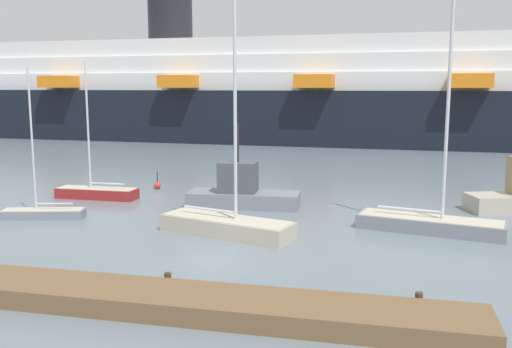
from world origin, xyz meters
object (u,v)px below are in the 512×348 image
Objects in this scene: sailboat_0 at (430,220)px; cruise_ship at (324,94)px; sailboat_1 at (43,211)px; fishing_boat_0 at (242,192)px; channel_buoy_0 at (157,185)px; sailboat_2 at (97,191)px; sailboat_3 at (227,223)px.

cruise_ship is at bearing 115.20° from sailboat_0.
cruise_ship is (10.40, 48.14, 5.77)m from sailboat_1.
sailboat_1 is 11.43m from fishing_boat_0.
channel_buoy_0 is 39.50m from cruise_ship.
sailboat_1 is (-20.83, -1.75, -0.23)m from sailboat_0.
sailboat_2 is at bearing -106.51° from sailboat_1.
cruise_ship reaches higher than sailboat_1.
sailboat_0 is at bearing 157.59° from fishing_boat_0.
sailboat_1 is 6.58× the size of channel_buoy_0.
sailboat_1 is at bearing 88.03° from sailboat_2.
sailboat_2 is 9.92m from fishing_boat_0.
sailboat_3 is 9.71× the size of channel_buoy_0.
sailboat_0 is 20.91m from sailboat_1.
cruise_ship is (0.34, 42.74, 5.24)m from fishing_boat_0.
sailboat_2 is (-20.67, 4.00, -0.17)m from sailboat_0.
sailboat_1 is at bearing -105.24° from channel_buoy_0.
sailboat_2 is 1.29× the size of fishing_boat_0.
sailboat_0 is 21.06m from sailboat_2.
sailboat_3 reaches higher than fishing_boat_0.
sailboat_1 is at bearing -162.66° from sailboat_0.
sailboat_0 is 1.13× the size of sailboat_3.
sailboat_2 is at bearing -178.43° from sailboat_0.
sailboat_2 is 0.07× the size of cruise_ship.
sailboat_3 is at bearing -52.98° from channel_buoy_0.
sailboat_0 is 47.86m from cruise_ship.
sailboat_2 is 12.82m from sailboat_3.
channel_buoy_0 is at bearing 143.64° from sailboat_3.
sailboat_2 is (0.16, 5.76, 0.06)m from sailboat_1.
cruise_ship is (-10.43, 46.38, 5.54)m from sailboat_0.
sailboat_0 is 1.67× the size of sailboat_1.
sailboat_2 is 0.73× the size of sailboat_3.
sailboat_1 is 10.21m from channel_buoy_0.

